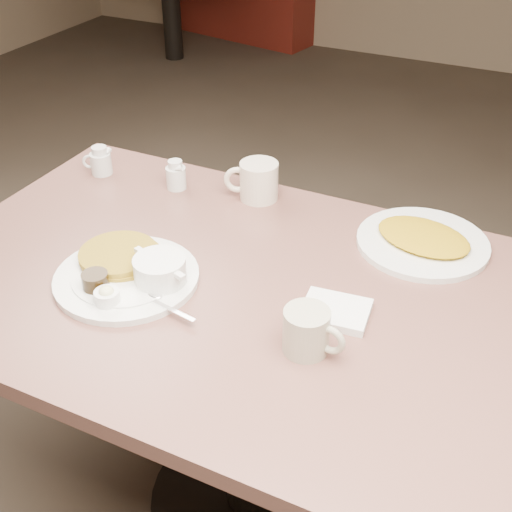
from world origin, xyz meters
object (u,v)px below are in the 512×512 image
at_px(creamer_right, 176,176).
at_px(hash_plate, 423,241).
at_px(coffee_mug_far, 257,181).
at_px(main_plate, 131,271).
at_px(coffee_mug_near, 308,331).
at_px(diner_table, 252,347).
at_px(creamer_left, 100,161).

distance_m(creamer_right, hash_plate, 0.67).
xyz_separation_m(coffee_mug_far, hash_plate, (0.45, -0.04, -0.04)).
distance_m(main_plate, coffee_mug_near, 0.43).
height_order(diner_table, creamer_right, creamer_right).
bearing_deg(hash_plate, main_plate, -142.54).
bearing_deg(creamer_left, main_plate, -46.23).
bearing_deg(hash_plate, coffee_mug_near, -103.44).
distance_m(creamer_left, hash_plate, 0.90).
height_order(coffee_mug_near, creamer_left, coffee_mug_near).
distance_m(coffee_mug_near, creamer_left, 0.90).
relative_size(coffee_mug_near, hash_plate, 0.35).
bearing_deg(coffee_mug_far, main_plate, -101.09).
relative_size(creamer_left, creamer_right, 1.04).
bearing_deg(creamer_left, creamer_right, 4.69).
distance_m(coffee_mug_far, creamer_right, 0.23).
bearing_deg(main_plate, creamer_right, 108.32).
xyz_separation_m(diner_table, coffee_mug_far, (-0.16, 0.36, 0.22)).
relative_size(coffee_mug_near, coffee_mug_far, 0.84).
height_order(diner_table, coffee_mug_near, coffee_mug_near).
relative_size(main_plate, hash_plate, 1.11).
relative_size(diner_table, creamer_right, 18.75).
distance_m(main_plate, coffee_mug_far, 0.46).
bearing_deg(coffee_mug_far, hash_plate, -4.62).
xyz_separation_m(coffee_mug_near, creamer_right, (-0.56, 0.44, -0.01)).
xyz_separation_m(creamer_left, hash_plate, (0.90, 0.03, -0.02)).
distance_m(diner_table, main_plate, 0.33).
relative_size(diner_table, hash_plate, 4.04).
xyz_separation_m(diner_table, creamer_right, (-0.38, 0.31, 0.21)).
bearing_deg(coffee_mug_near, coffee_mug_far, 124.87).
bearing_deg(creamer_left, hash_plate, 1.78).
bearing_deg(coffee_mug_far, creamer_left, -171.95).
distance_m(diner_table, coffee_mug_near, 0.31).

